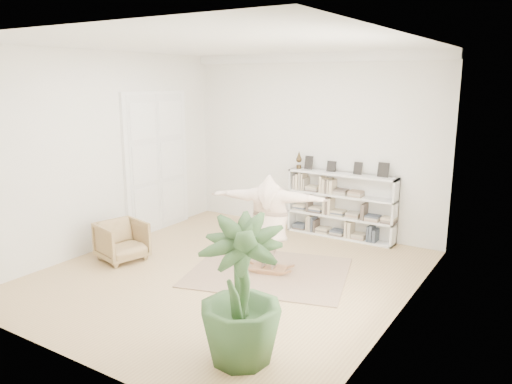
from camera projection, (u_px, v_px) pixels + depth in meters
floor at (228, 274)px, 8.09m from camera, size 6.00×6.00×0.00m
room_shell at (313, 57)px, 9.74m from camera, size 6.00×6.00×6.00m
doors at (157, 163)px, 10.26m from camera, size 0.09×1.78×2.92m
bookshelf at (341, 206)px, 9.89m from camera, size 2.20×0.35×1.64m
armchair at (122, 241)px, 8.68m from camera, size 0.91×0.90×0.69m
rug at (269, 272)px, 8.17m from camera, size 2.95×2.60×0.02m
rocker_board at (269, 268)px, 8.15m from camera, size 0.62×0.47×0.12m
person at (269, 219)px, 7.97m from camera, size 1.96×1.01×1.54m
houseplant at (241, 291)px, 5.45m from camera, size 1.21×1.21×1.66m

